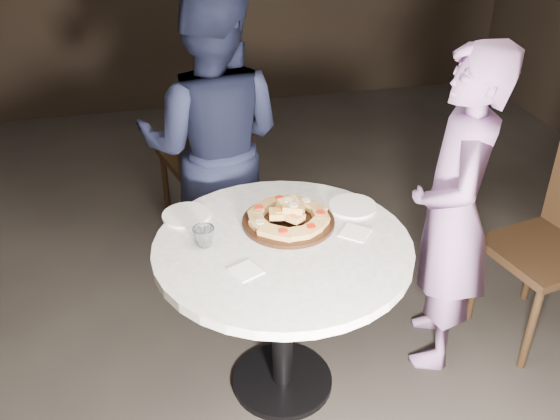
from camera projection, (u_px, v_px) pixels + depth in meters
name	position (u px, v px, depth m)	size (l,w,h in m)	color
floor	(284.00, 360.00, 3.10)	(7.00, 7.00, 0.00)	black
table	(283.00, 272.00, 2.64)	(1.39, 1.39, 0.80)	black
serving_board	(288.00, 222.00, 2.68)	(0.40, 0.40, 0.02)	black
focaccia_pile	(289.00, 215.00, 2.66)	(0.36, 0.35, 0.09)	tan
plate_left	(186.00, 215.00, 2.73)	(0.21, 0.21, 0.01)	white
plate_right	(353.00, 206.00, 2.80)	(0.21, 0.21, 0.01)	white
water_glass	(204.00, 237.00, 2.52)	(0.09, 0.09, 0.08)	silver
napkin_near	(246.00, 271.00, 2.39)	(0.11, 0.11, 0.01)	white
napkin_far	(355.00, 233.00, 2.62)	(0.11, 0.11, 0.01)	white
chair_far	(209.00, 151.00, 3.80)	(0.58, 0.60, 1.02)	black
diner_navy	(213.00, 145.00, 3.27)	(0.82, 0.64, 1.69)	black
diner_teal	(453.00, 215.00, 2.78)	(0.57, 0.38, 1.57)	#86669E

